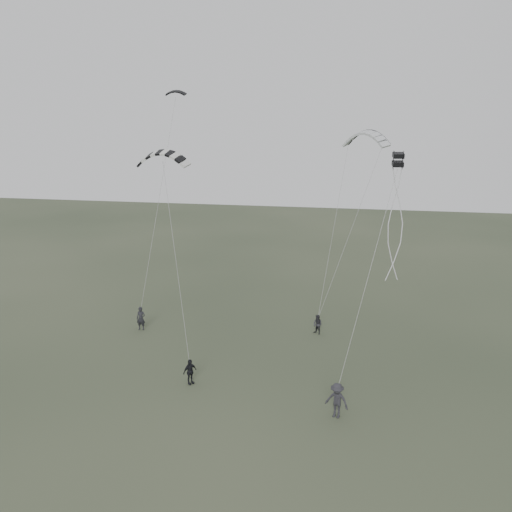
% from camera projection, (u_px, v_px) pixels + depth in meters
% --- Properties ---
extents(ground, '(140.00, 140.00, 0.00)m').
position_uv_depth(ground, '(224.00, 385.00, 29.51)').
color(ground, '#2E3826').
rests_on(ground, ground).
extents(flyer_left, '(0.69, 0.48, 1.80)m').
position_uv_depth(flyer_left, '(141.00, 318.00, 37.45)').
color(flyer_left, black).
rests_on(flyer_left, ground).
extents(flyer_right, '(0.91, 0.86, 1.47)m').
position_uv_depth(flyer_right, '(318.00, 325.00, 36.70)').
color(flyer_right, '#26262B').
rests_on(flyer_right, ground).
extents(flyer_center, '(0.85, 0.97, 1.56)m').
position_uv_depth(flyer_center, '(190.00, 372.00, 29.49)').
color(flyer_center, black).
rests_on(flyer_center, ground).
extents(flyer_far, '(1.41, 1.07, 1.93)m').
position_uv_depth(flyer_far, '(337.00, 400.00, 26.03)').
color(flyer_far, '#25252A').
rests_on(flyer_far, ground).
extents(kite_dark_small, '(1.54, 0.67, 0.62)m').
position_uv_depth(kite_dark_small, '(176.00, 91.00, 36.75)').
color(kite_dark_small, black).
rests_on(kite_dark_small, flyer_left).
extents(kite_pale_large, '(3.87, 3.26, 1.76)m').
position_uv_depth(kite_pale_large, '(366.00, 132.00, 37.34)').
color(kite_pale_large, '#B9BBBE').
rests_on(kite_pale_large, flyer_right).
extents(kite_striped, '(3.48, 1.33, 1.50)m').
position_uv_depth(kite_striped, '(162.00, 152.00, 31.58)').
color(kite_striped, black).
rests_on(kite_striped, flyer_center).
extents(kite_box, '(0.63, 0.74, 0.78)m').
position_uv_depth(kite_box, '(398.00, 160.00, 26.16)').
color(kite_box, black).
rests_on(kite_box, flyer_far).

